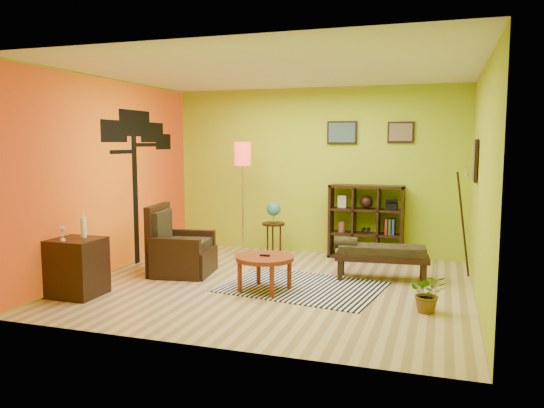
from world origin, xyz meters
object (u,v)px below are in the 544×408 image
(coffee_table, at_px, (265,261))
(side_cabinet, at_px, (76,267))
(bench, at_px, (379,253))
(potted_plant, at_px, (428,297))
(floor_lamp, at_px, (243,164))
(globe_table, at_px, (274,215))
(cube_shelf, at_px, (367,222))
(armchair, at_px, (179,253))

(coffee_table, relative_size, side_cabinet, 0.72)
(bench, xyz_separation_m, potted_plant, (0.69, -1.26, -0.20))
(floor_lamp, distance_m, potted_plant, 3.92)
(potted_plant, bearing_deg, side_cabinet, -170.90)
(globe_table, distance_m, cube_shelf, 1.53)
(bench, bearing_deg, cube_shelf, 105.09)
(cube_shelf, bearing_deg, armchair, -142.44)
(globe_table, xyz_separation_m, bench, (1.85, -0.99, -0.32))
(coffee_table, bearing_deg, cube_shelf, 67.70)
(coffee_table, height_order, floor_lamp, floor_lamp)
(globe_table, relative_size, potted_plant, 2.09)
(globe_table, bearing_deg, potted_plant, -41.59)
(side_cabinet, bearing_deg, coffee_table, 22.80)
(armchair, bearing_deg, globe_table, 58.51)
(floor_lamp, bearing_deg, globe_table, 17.27)
(coffee_table, bearing_deg, floor_lamp, 118.57)
(potted_plant, bearing_deg, floor_lamp, 145.17)
(side_cabinet, bearing_deg, floor_lamp, 67.62)
(coffee_table, height_order, globe_table, globe_table)
(potted_plant, bearing_deg, armchair, 168.43)
(armchair, relative_size, globe_table, 1.09)
(armchair, xyz_separation_m, globe_table, (0.94, 1.54, 0.39))
(armchair, relative_size, bench, 0.77)
(floor_lamp, bearing_deg, armchair, -108.30)
(side_cabinet, distance_m, potted_plant, 4.22)
(floor_lamp, height_order, bench, floor_lamp)
(coffee_table, xyz_separation_m, bench, (1.32, 1.02, -0.02))
(cube_shelf, relative_size, bench, 0.92)
(coffee_table, distance_m, armchair, 1.55)
(armchair, relative_size, side_cabinet, 0.97)
(potted_plant, bearing_deg, bench, 118.60)
(globe_table, bearing_deg, floor_lamp, -162.73)
(coffee_table, relative_size, cube_shelf, 0.62)
(coffee_table, relative_size, potted_plant, 1.68)
(armchair, distance_m, bench, 2.84)
(side_cabinet, distance_m, floor_lamp, 3.21)
(cube_shelf, distance_m, potted_plant, 2.82)
(cube_shelf, xyz_separation_m, potted_plant, (1.04, -2.58, -0.43))
(floor_lamp, bearing_deg, bench, -19.77)
(armchair, height_order, potted_plant, armchair)
(armchair, distance_m, potted_plant, 3.55)
(cube_shelf, bearing_deg, globe_table, -167.41)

